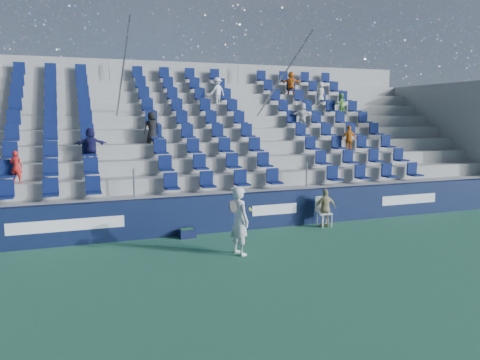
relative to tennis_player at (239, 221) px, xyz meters
name	(u,v)px	position (x,y,z in m)	size (l,w,h in m)	color
ground	(269,258)	(0.64, -0.57, -0.93)	(70.00, 70.00, 0.00)	#2C684B
sponsor_wall	(231,212)	(0.64, 2.58, -0.33)	(24.00, 0.32, 1.20)	#0F1939
grandstand	(191,153)	(0.64, 7.67, 1.20)	(24.00, 8.17, 6.63)	#A2A29D
tennis_player	(239,221)	(0.00, 0.00, 0.00)	(0.70, 0.77, 1.85)	silver
line_judge_chair	(323,209)	(3.78, 2.09, -0.35)	(0.52, 0.54, 1.01)	white
line_judge	(325,208)	(3.78, 1.93, -0.28)	(0.76, 0.32, 1.30)	tan
ball_bin	(187,233)	(-0.91, 2.18, -0.78)	(0.51, 0.35, 0.28)	#0E1336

